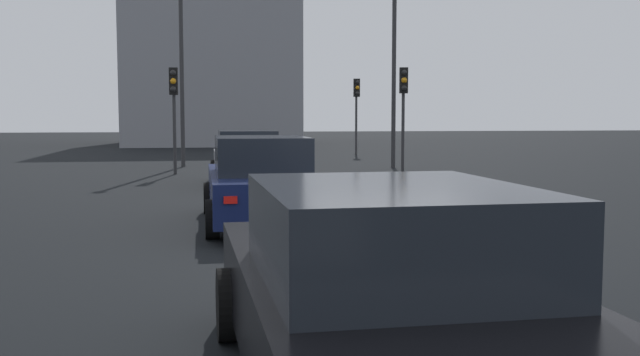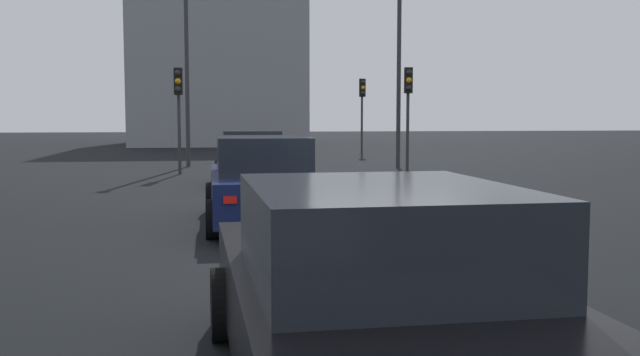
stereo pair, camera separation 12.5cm
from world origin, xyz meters
TOP-DOWN VIEW (x-y plane):
  - ground_plane at (0.00, 0.00)m, footprint 160.00×160.00m
  - car_silver_right_lead at (10.05, 1.51)m, footprint 4.49×2.03m
  - car_navy_right_second at (2.45, 1.76)m, footprint 4.77×2.03m
  - car_black_right_third at (-5.71, 1.62)m, footprint 4.83×2.19m
  - traffic_light_near_left at (24.62, -4.95)m, footprint 0.32×0.30m
  - traffic_light_near_right at (13.91, -4.25)m, footprint 0.33×0.30m
  - traffic_light_far_left at (13.97, 3.67)m, footprint 0.32×0.29m
  - street_lamp_kerbside at (15.74, -4.40)m, footprint 0.56×0.36m
  - street_lamp_far at (17.68, 3.49)m, footprint 0.56×0.36m
  - building_facade_left at (41.59, 2.00)m, footprint 13.66×11.45m

SIDE VIEW (x-z plane):
  - ground_plane at x=0.00m, z-range -0.20..0.00m
  - car_black_right_third at x=-5.71m, z-range -0.02..1.49m
  - car_silver_right_lead at x=10.05m, z-range -0.03..1.52m
  - car_navy_right_second at x=2.45m, z-range -0.03..1.57m
  - traffic_light_far_left at x=13.97m, z-range 0.79..4.36m
  - traffic_light_near_right at x=13.91m, z-range 0.81..4.48m
  - traffic_light_near_left at x=24.62m, z-range 0.85..4.68m
  - street_lamp_kerbside at x=15.74m, z-range 0.66..8.58m
  - street_lamp_far at x=17.68m, z-range 0.67..9.15m
  - building_facade_left at x=41.59m, z-range 0.00..12.32m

